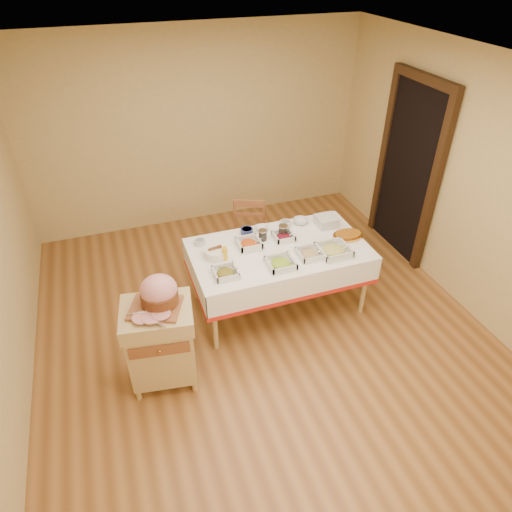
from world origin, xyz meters
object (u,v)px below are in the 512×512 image
(ham_on_board, at_px, (158,294))
(brass_platter, at_px, (348,235))
(butcher_cart, at_px, (161,340))
(dining_chair, at_px, (248,238))
(dining_table, at_px, (279,261))
(preserve_jar_right, at_px, (283,231))
(mustard_bottle, at_px, (225,253))
(bread_basket, at_px, (215,253))
(plate_stack, at_px, (326,221))
(preserve_jar_left, at_px, (263,235))

(ham_on_board, distance_m, brass_platter, 2.17)
(butcher_cart, xyz_separation_m, dining_chair, (1.27, 1.36, -0.03))
(dining_table, bearing_deg, dining_chair, 96.84)
(dining_chair, height_order, ham_on_board, ham_on_board)
(preserve_jar_right, bearing_deg, mustard_bottle, -163.57)
(bread_basket, bearing_deg, plate_stack, 7.45)
(preserve_jar_left, distance_m, brass_platter, 0.91)
(brass_platter, bearing_deg, bread_basket, 175.23)
(dining_table, xyz_separation_m, brass_platter, (0.77, -0.04, 0.18))
(ham_on_board, bearing_deg, preserve_jar_left, 33.36)
(preserve_jar_left, relative_size, brass_platter, 0.35)
(dining_chair, distance_m, ham_on_board, 1.88)
(plate_stack, bearing_deg, mustard_bottle, -168.31)
(butcher_cart, xyz_separation_m, mustard_bottle, (0.78, 0.62, 0.35))
(dining_chair, height_order, mustard_bottle, mustard_bottle)
(butcher_cart, height_order, brass_platter, butcher_cart)
(plate_stack, bearing_deg, ham_on_board, -156.97)
(preserve_jar_right, relative_size, brass_platter, 0.38)
(dining_table, relative_size, ham_on_board, 4.11)
(dining_chair, relative_size, ham_on_board, 2.01)
(mustard_bottle, relative_size, brass_platter, 0.51)
(preserve_jar_right, xyz_separation_m, bread_basket, (-0.78, -0.12, -0.01))
(butcher_cart, xyz_separation_m, brass_platter, (2.13, 0.58, 0.30))
(plate_stack, bearing_deg, butcher_cart, -156.58)
(preserve_jar_left, xyz_separation_m, mustard_bottle, (-0.48, -0.21, 0.02))
(dining_chair, bearing_deg, preserve_jar_right, -68.19)
(ham_on_board, bearing_deg, mustard_bottle, 38.47)
(bread_basket, relative_size, brass_platter, 0.69)
(mustard_bottle, relative_size, plate_stack, 0.78)
(dining_table, xyz_separation_m, bread_basket, (-0.66, 0.08, 0.21))
(preserve_jar_right, xyz_separation_m, plate_stack, (0.54, 0.05, -0.00))
(ham_on_board, xyz_separation_m, brass_platter, (2.09, 0.55, -0.19))
(bread_basket, bearing_deg, preserve_jar_right, 8.97)
(butcher_cart, xyz_separation_m, bread_basket, (0.70, 0.70, 0.32))
(bread_basket, bearing_deg, preserve_jar_left, 13.07)
(dining_chair, bearing_deg, butcher_cart, -132.97)
(dining_table, bearing_deg, butcher_cart, -155.32)
(ham_on_board, relative_size, bread_basket, 1.90)
(butcher_cart, distance_m, ham_on_board, 0.50)
(ham_on_board, height_order, mustard_bottle, ham_on_board)
(plate_stack, distance_m, brass_platter, 0.31)
(dining_table, relative_size, preserve_jar_right, 14.15)
(preserve_jar_left, bearing_deg, brass_platter, -15.72)
(dining_chair, xyz_separation_m, mustard_bottle, (-0.49, -0.74, 0.38))
(ham_on_board, distance_m, preserve_jar_right, 1.65)
(bread_basket, relative_size, plate_stack, 1.06)
(dining_chair, xyz_separation_m, ham_on_board, (-1.22, -1.33, 0.52))
(mustard_bottle, xyz_separation_m, bread_basket, (-0.08, 0.08, -0.03))
(ham_on_board, bearing_deg, dining_chair, 47.31)
(dining_table, distance_m, preserve_jar_left, 0.32)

